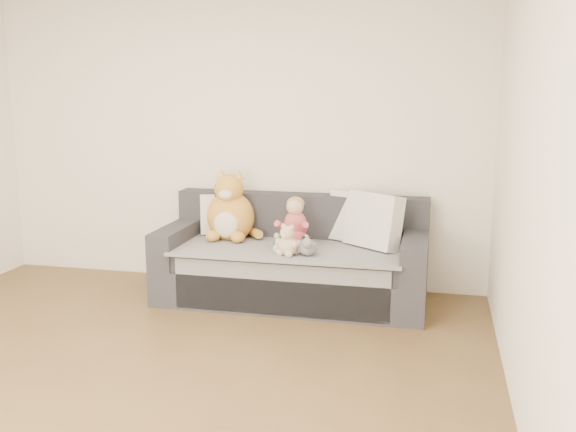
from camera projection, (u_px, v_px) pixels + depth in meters
The scene contains 10 objects.
room_shell at pixel (125, 166), 3.75m from camera, with size 5.00×5.00×5.00m.
sofa at pixel (293, 263), 5.37m from camera, with size 2.20×0.94×0.85m.
cushion_left at pixel (222, 214), 5.71m from camera, with size 0.42×0.30×0.37m.
cushion_right_back at pixel (355, 217), 5.40m from camera, with size 0.50×0.37×0.43m.
cushion_right_front at pixel (374, 221), 5.20m from camera, with size 0.52×0.46×0.46m.
toddler at pixel (294, 226), 5.24m from camera, with size 0.29×0.42×0.42m.
plush_cat at pixel (230, 212), 5.50m from camera, with size 0.51×0.44×0.63m.
teddy_bear at pixel (287, 243), 4.96m from camera, with size 0.19×0.16×0.25m.
plush_cow at pixel (308, 247), 4.96m from camera, with size 0.14×0.21×0.17m.
sippy_cup at pixel (278, 242), 5.14m from camera, with size 0.11×0.08×0.12m.
Camera 1 is at (1.78, -3.00, 1.74)m, focal length 40.00 mm.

